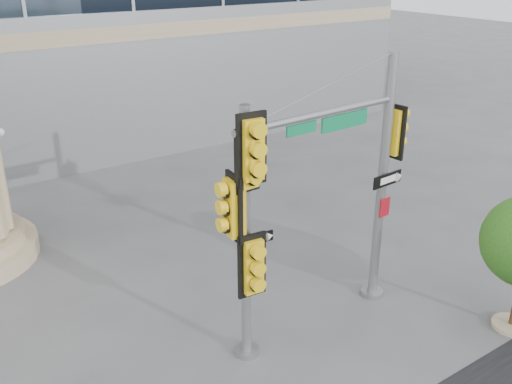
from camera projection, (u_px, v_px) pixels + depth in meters
ground at (327, 353)px, 12.49m from camera, size 120.00×120.00×0.00m
main_signal_pole at (352, 165)px, 12.52m from camera, size 4.77×0.72×6.13m
secondary_signal_pole at (246, 222)px, 11.10m from camera, size 0.96×0.77×5.57m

